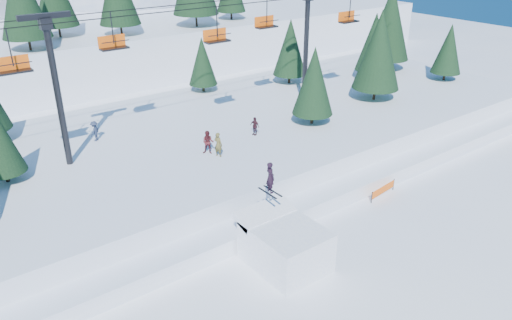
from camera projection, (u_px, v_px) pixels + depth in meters
ground at (343, 273)px, 28.00m from camera, size 160.00×160.00×0.00m
mid_shelf at (183, 149)px, 40.49m from camera, size 70.00×22.00×2.50m
berm at (257, 206)px, 33.56m from camera, size 70.00×6.00×1.10m
jump_kicker at (284, 243)px, 28.24m from camera, size 3.60×4.91×5.85m
chairlift at (191, 47)px, 37.76m from camera, size 46.00×3.21×10.28m
conifer_stand at (179, 77)px, 38.14m from camera, size 62.39×17.85×10.30m
distant_skiers at (154, 139)px, 36.91m from camera, size 33.12×9.10×1.83m
banner_near at (383, 190)px, 35.67m from camera, size 2.84×0.41×0.90m
banner_far at (372, 178)px, 37.29m from camera, size 2.82×0.51×0.90m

